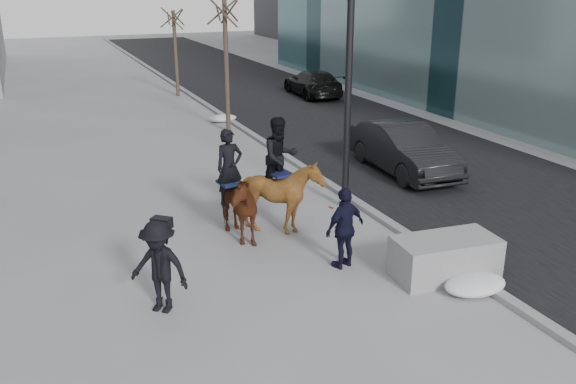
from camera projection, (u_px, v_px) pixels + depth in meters
name	position (u px, v px, depth m)	size (l,w,h in m)	color
ground	(311.00, 279.00, 12.37)	(120.00, 120.00, 0.00)	gray
road	(364.00, 136.00, 23.65)	(8.00, 90.00, 0.01)	black
curb	(269.00, 145.00, 22.14)	(0.25, 90.00, 0.12)	gray
planter	(445.00, 257.00, 12.38)	(2.10, 1.05, 0.84)	gray
car_near	(404.00, 149.00, 19.01)	(1.63, 4.67, 1.54)	black
car_far	(313.00, 83.00, 31.58)	(1.90, 4.67, 1.35)	black
tree_near	(226.00, 60.00, 23.50)	(1.20, 1.20, 5.60)	#3B2B23
tree_far	(175.00, 49.00, 31.03)	(1.20, 1.20, 4.77)	#392F22
mounted_left	(232.00, 199.00, 14.05)	(1.14, 2.10, 2.59)	#532B10
mounted_right	(282.00, 188.00, 14.36)	(1.69, 1.84, 2.79)	#45280D
feeder	(345.00, 228.00, 12.66)	(1.11, 0.99, 1.75)	black
camera_crew	(159.00, 267.00, 10.94)	(1.28, 1.24, 1.75)	black
lamppost	(347.00, 13.00, 14.84)	(0.25, 2.31, 9.09)	black
snow_piles	(315.00, 179.00, 18.05)	(1.31, 17.13, 0.33)	silver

